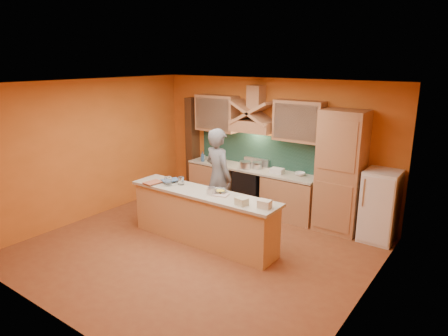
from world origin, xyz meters
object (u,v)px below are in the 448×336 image
Objects in this scene: stove at (251,189)px; fridge at (380,206)px; kitchen_scale at (212,191)px; mixing_bowl at (219,191)px; person at (218,177)px.

fridge is (2.70, 0.00, 0.20)m from stove.
fridge reaches higher than stove.
mixing_bowl is at bearing 70.36° from kitchen_scale.
person is at bearing 125.61° from kitchen_scale.
stove is at bearing 104.78° from mixing_bowl.
mixing_bowl is (0.06, 0.14, -0.02)m from kitchen_scale.
fridge reaches higher than mixing_bowl.
mixing_bowl is (0.47, -1.77, 0.53)m from stove.
stove is at bearing 107.71° from kitchen_scale.
person reaches higher than mixing_bowl.
stove is 0.47× the size of person.
stove is 2.03m from kitchen_scale.
kitchen_scale is at bearing -115.43° from mixing_bowl.
fridge is at bearing 0.00° from stove.
fridge reaches higher than kitchen_scale.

